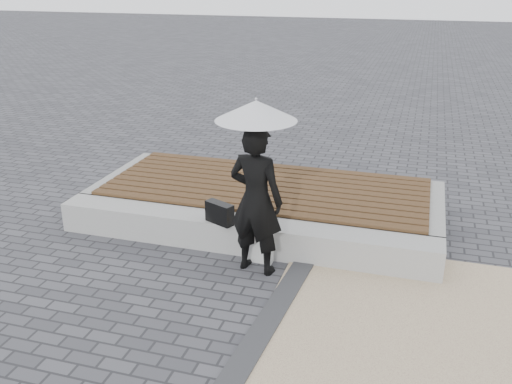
# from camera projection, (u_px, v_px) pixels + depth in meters

# --- Properties ---
(ground) EXTENTS (80.00, 80.00, 0.00)m
(ground) POSITION_uv_depth(u_px,v_px,m) (193.00, 315.00, 5.90)
(ground) COLOR #47474B
(ground) RESTS_ON ground
(edging_band) EXTENTS (0.61, 5.20, 0.04)m
(edging_band) POSITION_uv_depth(u_px,v_px,m) (247.00, 356.00, 5.24)
(edging_band) COLOR #323235
(edging_band) RESTS_ON ground
(seating_ledge) EXTENTS (5.00, 0.45, 0.40)m
(seating_ledge) POSITION_uv_depth(u_px,v_px,m) (241.00, 234.00, 7.25)
(seating_ledge) COLOR #9A9A95
(seating_ledge) RESTS_ON ground
(timber_platform) EXTENTS (5.00, 2.00, 0.40)m
(timber_platform) POSITION_uv_depth(u_px,v_px,m) (266.00, 200.00, 8.32)
(timber_platform) COLOR gray
(timber_platform) RESTS_ON ground
(timber_decking) EXTENTS (4.60, 2.00, 0.04)m
(timber_decking) POSITION_uv_depth(u_px,v_px,m) (266.00, 186.00, 8.24)
(timber_decking) COLOR brown
(timber_decking) RESTS_ON timber_platform
(woman) EXTENTS (0.72, 0.54, 1.80)m
(woman) POSITION_uv_depth(u_px,v_px,m) (256.00, 200.00, 6.47)
(woman) COLOR black
(woman) RESTS_ON ground
(parasol) EXTENTS (0.91, 0.91, 1.16)m
(parasol) POSITION_uv_depth(u_px,v_px,m) (256.00, 111.00, 6.09)
(parasol) COLOR silver
(parasol) RESTS_ON ground
(handbag) EXTENTS (0.41, 0.28, 0.27)m
(handbag) POSITION_uv_depth(u_px,v_px,m) (220.00, 213.00, 7.04)
(handbag) COLOR black
(handbag) RESTS_ON seating_ledge
(canvas_tote) EXTENTS (0.39, 0.18, 0.41)m
(canvas_tote) POSITION_uv_depth(u_px,v_px,m) (258.00, 245.00, 6.94)
(canvas_tote) COLOR silver
(canvas_tote) RESTS_ON ground
(magazine) EXTENTS (0.35, 0.27, 0.01)m
(magazine) POSITION_uv_depth(u_px,v_px,m) (257.00, 232.00, 6.82)
(magazine) COLOR #D34934
(magazine) RESTS_ON canvas_tote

